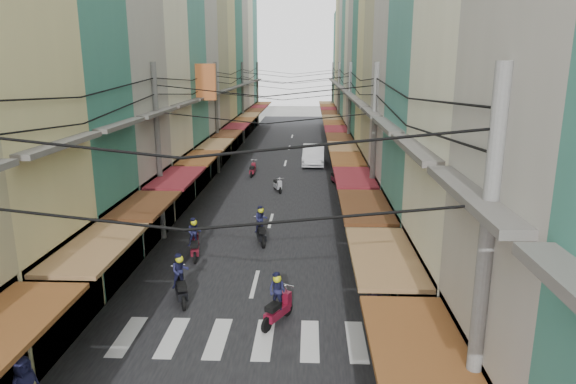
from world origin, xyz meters
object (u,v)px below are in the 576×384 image
(bicycle, at_px, (412,259))
(market_umbrella, at_px, (410,236))
(white_car, at_px, (313,165))
(traffic_sign, at_px, (397,235))

(bicycle, relative_size, market_umbrella, 0.63)
(white_car, relative_size, bicycle, 3.68)
(market_umbrella, bearing_deg, bicycle, 75.63)
(white_car, relative_size, traffic_sign, 2.10)
(white_car, bearing_deg, bicycle, -77.29)
(white_car, bearing_deg, market_umbrella, -80.83)
(white_car, xyz_separation_m, traffic_sign, (2.95, -23.33, 1.99))
(white_car, xyz_separation_m, bicycle, (4.14, -20.69, 0.00))
(bicycle, xyz_separation_m, market_umbrella, (-0.86, -3.34, 2.19))
(market_umbrella, bearing_deg, traffic_sign, 115.16)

